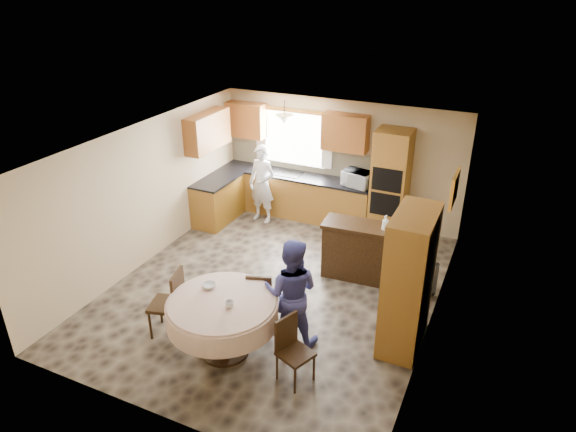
% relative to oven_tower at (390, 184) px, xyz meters
% --- Properties ---
extents(floor, '(5.00, 6.00, 0.01)m').
position_rel_oven_tower_xyz_m(floor, '(-1.15, -2.69, -1.06)').
color(floor, '#6D614C').
rests_on(floor, ground).
extents(ceiling, '(5.00, 6.00, 0.01)m').
position_rel_oven_tower_xyz_m(ceiling, '(-1.15, -2.69, 1.44)').
color(ceiling, white).
rests_on(ceiling, wall_back).
extents(wall_back, '(5.00, 0.02, 2.50)m').
position_rel_oven_tower_xyz_m(wall_back, '(-1.15, 0.31, 0.19)').
color(wall_back, tan).
rests_on(wall_back, floor).
extents(wall_front, '(5.00, 0.02, 2.50)m').
position_rel_oven_tower_xyz_m(wall_front, '(-1.15, -5.69, 0.19)').
color(wall_front, tan).
rests_on(wall_front, floor).
extents(wall_left, '(0.02, 6.00, 2.50)m').
position_rel_oven_tower_xyz_m(wall_left, '(-3.65, -2.69, 0.19)').
color(wall_left, tan).
rests_on(wall_left, floor).
extents(wall_right, '(0.02, 6.00, 2.50)m').
position_rel_oven_tower_xyz_m(wall_right, '(1.35, -2.69, 0.19)').
color(wall_right, tan).
rests_on(wall_right, floor).
extents(window, '(1.40, 0.03, 1.10)m').
position_rel_oven_tower_xyz_m(window, '(-2.15, 0.29, 0.54)').
color(window, white).
rests_on(window, wall_back).
extents(curtain_left, '(0.22, 0.02, 1.15)m').
position_rel_oven_tower_xyz_m(curtain_left, '(-2.90, 0.24, 0.59)').
color(curtain_left, white).
rests_on(curtain_left, wall_back).
extents(curtain_right, '(0.22, 0.02, 1.15)m').
position_rel_oven_tower_xyz_m(curtain_right, '(-1.40, 0.24, 0.59)').
color(curtain_right, white).
rests_on(curtain_right, wall_back).
extents(base_cab_back, '(3.30, 0.60, 0.88)m').
position_rel_oven_tower_xyz_m(base_cab_back, '(-2.00, 0.01, -0.62)').
color(base_cab_back, '#AB6F2D').
rests_on(base_cab_back, floor).
extents(counter_back, '(3.30, 0.64, 0.04)m').
position_rel_oven_tower_xyz_m(counter_back, '(-2.00, 0.01, -0.16)').
color(counter_back, black).
rests_on(counter_back, base_cab_back).
extents(base_cab_left, '(0.60, 1.20, 0.88)m').
position_rel_oven_tower_xyz_m(base_cab_left, '(-3.35, -0.89, -0.62)').
color(base_cab_left, '#AB6F2D').
rests_on(base_cab_left, floor).
extents(counter_left, '(0.64, 1.20, 0.04)m').
position_rel_oven_tower_xyz_m(counter_left, '(-3.35, -0.89, -0.16)').
color(counter_left, black).
rests_on(counter_left, base_cab_left).
extents(backsplash, '(3.30, 0.02, 0.55)m').
position_rel_oven_tower_xyz_m(backsplash, '(-2.00, 0.30, 0.12)').
color(backsplash, '#CABD8F').
rests_on(backsplash, wall_back).
extents(wall_cab_left, '(0.85, 0.33, 0.72)m').
position_rel_oven_tower_xyz_m(wall_cab_left, '(-3.20, 0.15, 0.85)').
color(wall_cab_left, '#A46429').
rests_on(wall_cab_left, wall_back).
extents(wall_cab_right, '(0.90, 0.33, 0.72)m').
position_rel_oven_tower_xyz_m(wall_cab_right, '(-1.00, 0.15, 0.85)').
color(wall_cab_right, '#A46429').
rests_on(wall_cab_right, wall_back).
extents(wall_cab_side, '(0.33, 1.20, 0.72)m').
position_rel_oven_tower_xyz_m(wall_cab_side, '(-3.48, -0.89, 0.85)').
color(wall_cab_side, '#A46429').
rests_on(wall_cab_side, wall_left).
extents(oven_tower, '(0.66, 0.62, 2.12)m').
position_rel_oven_tower_xyz_m(oven_tower, '(0.00, 0.00, 0.00)').
color(oven_tower, '#AB6F2D').
rests_on(oven_tower, floor).
extents(oven_upper, '(0.56, 0.01, 0.45)m').
position_rel_oven_tower_xyz_m(oven_upper, '(0.00, -0.31, 0.19)').
color(oven_upper, black).
rests_on(oven_upper, oven_tower).
extents(oven_lower, '(0.56, 0.01, 0.45)m').
position_rel_oven_tower_xyz_m(oven_lower, '(0.00, -0.31, -0.31)').
color(oven_lower, black).
rests_on(oven_lower, oven_tower).
extents(pendant, '(0.36, 0.36, 0.18)m').
position_rel_oven_tower_xyz_m(pendant, '(-2.15, -0.19, 1.06)').
color(pendant, beige).
rests_on(pendant, ceiling).
extents(sideboard, '(1.34, 0.63, 0.93)m').
position_rel_oven_tower_xyz_m(sideboard, '(0.01, -1.77, -0.59)').
color(sideboard, '#39240F').
rests_on(sideboard, floor).
extents(space_heater, '(0.50, 0.43, 0.58)m').
position_rel_oven_tower_xyz_m(space_heater, '(1.05, -1.84, -0.77)').
color(space_heater, black).
rests_on(space_heater, floor).
extents(cupboard, '(0.53, 1.05, 2.01)m').
position_rel_oven_tower_xyz_m(cupboard, '(1.07, -3.15, -0.06)').
color(cupboard, '#AB6F2D').
rests_on(cupboard, floor).
extents(dining_table, '(1.49, 1.49, 0.85)m').
position_rel_oven_tower_xyz_m(dining_table, '(-1.09, -4.40, -0.40)').
color(dining_table, '#39240F').
rests_on(dining_table, floor).
extents(chair_left, '(0.55, 0.55, 1.03)m').
position_rel_oven_tower_xyz_m(chair_left, '(-1.98, -4.34, -0.49)').
color(chair_left, '#39240F').
rests_on(chair_left, floor).
extents(chair_back, '(0.49, 0.49, 0.90)m').
position_rel_oven_tower_xyz_m(chair_back, '(-0.92, -3.65, -0.56)').
color(chair_back, '#39240F').
rests_on(chair_back, floor).
extents(chair_right, '(0.51, 0.51, 0.90)m').
position_rel_oven_tower_xyz_m(chair_right, '(-0.06, -4.45, -0.56)').
color(chair_right, '#39240F').
rests_on(chair_right, floor).
extents(framed_picture, '(0.06, 0.61, 0.51)m').
position_rel_oven_tower_xyz_m(framed_picture, '(1.32, -1.51, 0.70)').
color(framed_picture, gold).
rests_on(framed_picture, wall_right).
extents(microwave, '(0.63, 0.49, 0.31)m').
position_rel_oven_tower_xyz_m(microwave, '(-0.65, -0.04, 0.02)').
color(microwave, silver).
rests_on(microwave, counter_back).
extents(person_sink, '(0.64, 0.46, 1.63)m').
position_rel_oven_tower_xyz_m(person_sink, '(-2.51, -0.50, -0.25)').
color(person_sink, silver).
rests_on(person_sink, floor).
extents(person_dining, '(0.89, 0.76, 1.60)m').
position_rel_oven_tower_xyz_m(person_dining, '(-0.37, -3.77, -0.26)').
color(person_dining, navy).
rests_on(person_dining, floor).
extents(bowl_sideboard, '(0.24, 0.24, 0.05)m').
position_rel_oven_tower_xyz_m(bowl_sideboard, '(-0.37, -1.77, -0.10)').
color(bowl_sideboard, '#B2B2B2').
rests_on(bowl_sideboard, sideboard).
extents(bottle_sideboard, '(0.14, 0.14, 0.31)m').
position_rel_oven_tower_xyz_m(bottle_sideboard, '(0.38, -1.77, 0.03)').
color(bottle_sideboard, silver).
rests_on(bottle_sideboard, sideboard).
extents(cup_table, '(0.13, 0.13, 0.09)m').
position_rel_oven_tower_xyz_m(cup_table, '(-0.93, -4.47, -0.16)').
color(cup_table, '#B2B2B2').
rests_on(cup_table, dining_table).
extents(bowl_table, '(0.25, 0.25, 0.06)m').
position_rel_oven_tower_xyz_m(bowl_table, '(-1.41, -4.20, -0.18)').
color(bowl_table, '#B2B2B2').
rests_on(bowl_table, dining_table).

